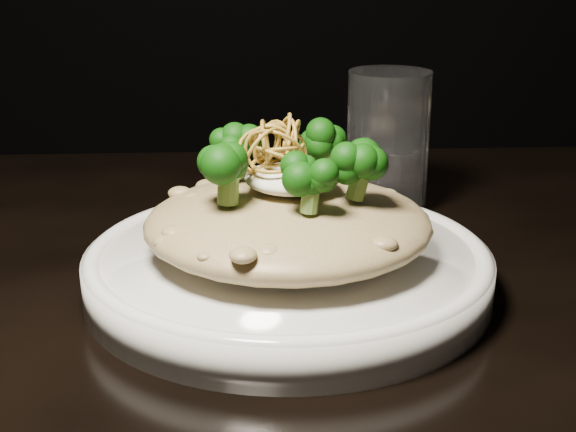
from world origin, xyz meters
name	(u,v)px	position (x,y,z in m)	size (l,w,h in m)	color
table	(330,396)	(0.00, 0.00, 0.67)	(1.10, 0.80, 0.75)	black
plate	(288,270)	(-0.03, 0.01, 0.76)	(0.28, 0.28, 0.03)	white
risotto	(288,223)	(-0.03, 0.01, 0.80)	(0.20, 0.20, 0.04)	brown
broccoli	(291,160)	(-0.03, 0.01, 0.84)	(0.12, 0.12, 0.04)	black
cheese	(292,178)	(-0.03, 0.01, 0.83)	(0.06, 0.06, 0.02)	white
shallots	(281,140)	(-0.03, 0.01, 0.86)	(0.05, 0.05, 0.03)	brown
drinking_glass	(388,144)	(0.07, 0.17, 0.81)	(0.07, 0.07, 0.13)	silver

